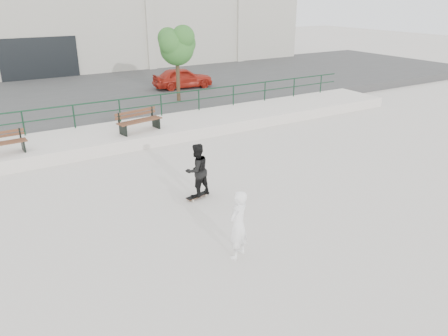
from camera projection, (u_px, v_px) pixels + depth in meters
ground at (228, 248)px, 10.76m from camera, size 120.00×120.00×0.00m
ledge at (108, 138)px, 18.21m from camera, size 30.00×3.00×0.50m
parking_strip at (63, 99)px, 24.96m from camera, size 60.00×14.00×0.50m
railing at (97, 108)px, 18.87m from camera, size 28.00×0.06×1.03m
commercial_building at (16, 11)px, 34.47m from camera, size 44.20×16.33×8.00m
bench_left at (0, 144)px, 15.48m from camera, size 1.77×0.61×0.80m
bench_right at (139, 121)px, 18.10m from camera, size 1.99×0.92×0.88m
tree at (177, 44)px, 22.42m from camera, size 2.20×1.96×3.92m
red_car at (183, 78)px, 26.44m from camera, size 3.73×1.82×1.23m
skateboard at (198, 196)px, 13.40m from camera, size 0.80×0.36×0.09m
standing_skater at (197, 170)px, 13.08m from camera, size 0.90×0.76×1.66m
seated_skater at (238, 225)px, 10.13m from camera, size 0.74×0.64×1.70m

